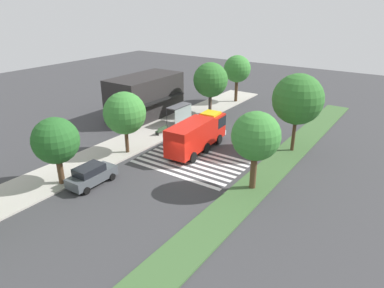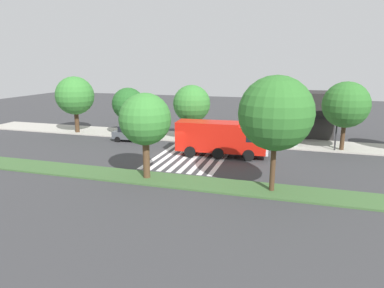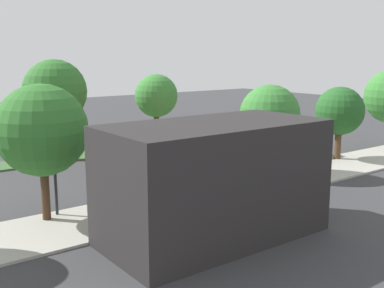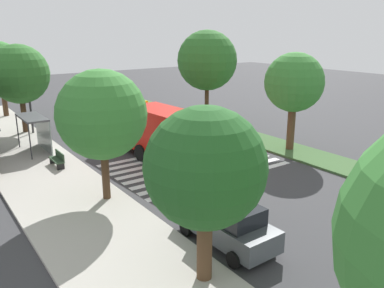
{
  "view_description": "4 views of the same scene",
  "coord_description": "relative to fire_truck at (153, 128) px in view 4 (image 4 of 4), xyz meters",
  "views": [
    {
      "loc": [
        -24.1,
        -17.87,
        14.94
      ],
      "look_at": [
        3.03,
        0.74,
        1.37
      ],
      "focal_mm": 32.9,
      "sensor_mm": 36.0,
      "label": 1
    },
    {
      "loc": [
        11.37,
        -31.01,
        9.05
      ],
      "look_at": [
        1.75,
        0.73,
        1.12
      ],
      "focal_mm": 32.12,
      "sensor_mm": 36.0,
      "label": 2
    },
    {
      "loc": [
        24.39,
        30.24,
        8.59
      ],
      "look_at": [
        2.71,
        1.34,
        1.78
      ],
      "focal_mm": 44.54,
      "sensor_mm": 36.0,
      "label": 3
    },
    {
      "loc": [
        -17.52,
        13.84,
        8.24
      ],
      "look_at": [
        1.42,
        0.47,
        1.53
      ],
      "focal_mm": 37.15,
      "sensor_mm": 36.0,
      "label": 4
    }
  ],
  "objects": [
    {
      "name": "ground_plane",
      "position": [
        -4.85,
        -1.22,
        -1.94
      ],
      "size": [
        120.0,
        120.0,
        0.0
      ],
      "primitive_type": "plane",
      "color": "#38383A"
    },
    {
      "name": "sidewalk",
      "position": [
        -4.85,
        7.15,
        -1.87
      ],
      "size": [
        60.0,
        5.21,
        0.14
      ],
      "primitive_type": "cube",
      "color": "#ADA89E",
      "rests_on": "ground_plane"
    },
    {
      "name": "median_strip",
      "position": [
        -4.85,
        -8.48,
        -1.87
      ],
      "size": [
        60.0,
        3.0,
        0.14
      ],
      "primitive_type": "cube",
      "color": "#3D6033",
      "rests_on": "ground_plane"
    },
    {
      "name": "crosswalk",
      "position": [
        -2.99,
        -1.22,
        -1.93
      ],
      "size": [
        6.75,
        10.37,
        0.01
      ],
      "color": "silver",
      "rests_on": "ground_plane"
    },
    {
      "name": "fire_truck",
      "position": [
        0.0,
        0.0,
        0.0
      ],
      "size": [
        9.07,
        3.16,
        3.41
      ],
      "rotation": [
        0.0,
        0.0,
        0.06
      ],
      "color": "red",
      "rests_on": "ground_plane"
    },
    {
      "name": "parked_car_mid",
      "position": [
        -11.62,
        3.34,
        -1.01
      ],
      "size": [
        4.49,
        2.1,
        1.82
      ],
      "rotation": [
        0.0,
        0.0,
        0.02
      ],
      "color": "#474C51",
      "rests_on": "ground_plane"
    },
    {
      "name": "bus_stop_shelter",
      "position": [
        5.26,
        6.04,
        -0.05
      ],
      "size": [
        3.5,
        1.4,
        2.46
      ],
      "color": "#4C4C51",
      "rests_on": "sidewalk"
    },
    {
      "name": "bench_near_shelter",
      "position": [
        1.26,
        6.04,
        -1.35
      ],
      "size": [
        1.6,
        0.5,
        0.9
      ],
      "color": "#2D472D",
      "rests_on": "sidewalk"
    },
    {
      "name": "street_lamp",
      "position": [
        10.69,
        5.14,
        1.96
      ],
      "size": [
        0.36,
        0.36,
        6.39
      ],
      "color": "#2D2D30",
      "rests_on": "sidewalk"
    },
    {
      "name": "sidewalk_tree_west",
      "position": [
        -13.06,
        5.54,
        2.13
      ],
      "size": [
        3.92,
        3.92,
        5.92
      ],
      "color": "#513823",
      "rests_on": "sidewalk"
    },
    {
      "name": "sidewalk_tree_center",
      "position": [
        -4.97,
        5.54,
        2.43
      ],
      "size": [
        4.29,
        4.29,
        6.39
      ],
      "color": "#47301E",
      "rests_on": "sidewalk"
    },
    {
      "name": "sidewalk_tree_east",
      "position": [
        11.4,
        5.54,
        2.89
      ],
      "size": [
        4.69,
        4.69,
        7.05
      ],
      "color": "#47301E",
      "rests_on": "sidewalk"
    },
    {
      "name": "sidewalk_tree_far_east",
      "position": [
        19.08,
        5.54,
        3.2
      ],
      "size": [
        4.07,
        4.07,
        7.08
      ],
      "color": "#47301E",
      "rests_on": "sidewalk"
    },
    {
      "name": "median_tree_far_west",
      "position": [
        -4.43,
        -8.48,
        2.84
      ],
      "size": [
        4.01,
        4.01,
        6.68
      ],
      "color": "#513823",
      "rests_on": "median_strip"
    },
    {
      "name": "median_tree_west",
      "position": [
        5.26,
        -8.48,
        3.73
      ],
      "size": [
        5.14,
        5.14,
        8.11
      ],
      "color": "#47301E",
      "rests_on": "median_strip"
    }
  ]
}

